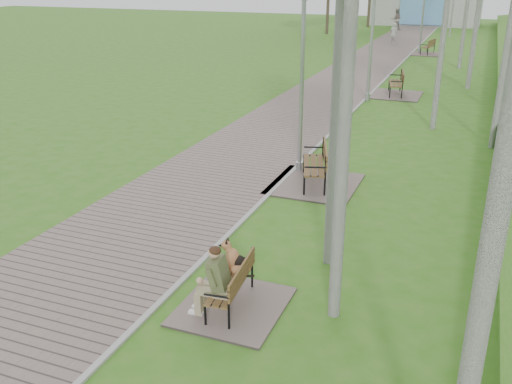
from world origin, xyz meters
TOP-DOWN VIEW (x-y plane):
  - ground at (0.00, 0.00)m, footprint 120.00×120.00m
  - walkway at (-1.75, 21.50)m, footprint 3.50×67.00m
  - kerb at (0.00, 21.50)m, footprint 0.10×67.00m
  - building_north at (-1.50, 50.97)m, footprint 10.00×5.20m
  - bench_main at (1.04, -0.52)m, footprint 1.58×1.76m
  - bench_second at (0.78, 5.29)m, footprint 2.05×2.28m
  - bench_third at (0.99, 16.87)m, footprint 2.04×2.27m
  - bench_far at (0.95, 30.13)m, footprint 1.86×2.07m
  - lamp_post_near at (0.15, 6.12)m, footprint 0.17×0.17m
  - lamp_post_second at (0.12, 15.38)m, footprint 0.21×0.21m
  - lamp_post_third at (0.41, 30.53)m, footprint 0.21×0.21m
  - pedestrian_near at (-1.82, 34.33)m, footprint 0.65×0.55m
  - pedestrian_far at (-3.20, 44.54)m, footprint 0.94×0.77m

SIDE VIEW (x-z plane):
  - ground at x=0.00m, z-range 0.00..0.00m
  - walkway at x=-1.75m, z-range 0.00..0.04m
  - kerb at x=0.00m, z-range 0.00..0.05m
  - bench_far at x=0.95m, z-range -0.36..0.78m
  - bench_third at x=0.99m, z-range -0.39..0.86m
  - bench_second at x=0.78m, z-range -0.39..0.87m
  - bench_main at x=1.04m, z-range -0.31..1.07m
  - pedestrian_near at x=-1.82m, z-range 0.00..1.52m
  - pedestrian_far at x=-3.20m, z-range 0.00..1.81m
  - building_north at x=-1.50m, z-range -0.01..3.99m
  - lamp_post_near at x=0.15m, z-range -0.15..4.36m
  - lamp_post_third at x=0.41m, z-range -0.18..5.18m
  - lamp_post_second at x=0.12m, z-range -0.18..5.22m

